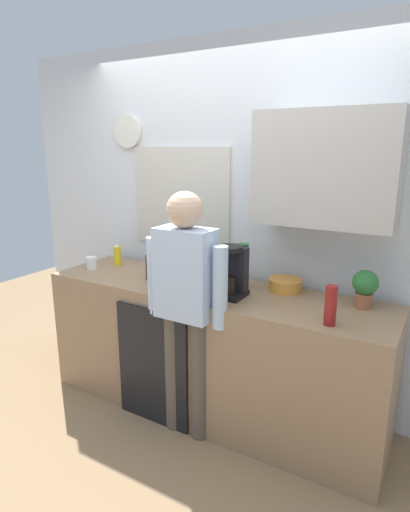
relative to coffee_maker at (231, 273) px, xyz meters
The scene contains 15 objects.
ground_plane 1.11m from the coffee_maker, 126.83° to the right, with size 8.00×8.00×0.00m, color #8C6D4C.
kitchen_counter 0.64m from the coffee_maker, 164.24° to the left, with size 2.41×0.64×0.92m, color #937251.
dishwasher_panel 0.84m from the coffee_maker, 147.68° to the right, with size 0.56×0.02×0.83m, color black.
back_wall_assembly 0.55m from the coffee_maker, 102.50° to the left, with size 4.01×0.42×2.60m.
coffee_maker is the anchor object (origin of this frame).
bottle_green_wine 0.20m from the coffee_maker, 93.95° to the left, with size 0.07×0.07×0.30m, color #195923.
bottle_red_vinegar 0.69m from the coffee_maker, 12.82° to the right, with size 0.06×0.06×0.22m, color maroon.
bottle_olive_oil 0.45m from the coffee_maker, 164.71° to the left, with size 0.06×0.06×0.25m, color olive.
bottle_dark_sauce 0.66m from the coffee_maker, behind, with size 0.06×0.06×0.18m, color black.
cup_white_mug 1.23m from the coffee_maker, behind, with size 0.08×0.08×0.10m, color white.
cup_blue_mug 0.52m from the coffee_maker, 147.70° to the left, with size 0.08×0.08×0.10m, color #3351B2.
mixing_bowl 0.39m from the coffee_maker, 44.58° to the left, with size 0.22×0.22×0.08m, color orange.
potted_plant 0.80m from the coffee_maker, 14.90° to the left, with size 0.15×0.15×0.23m.
dish_soap 1.15m from the coffee_maker, behind, with size 0.06×0.06×0.18m.
person_at_sink 0.33m from the coffee_maker, 126.83° to the right, with size 0.57×0.22×1.60m.
Camera 1 is at (1.36, -2.06, 1.84)m, focal length 29.70 mm.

